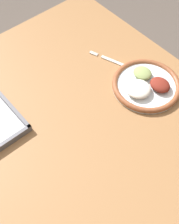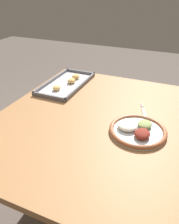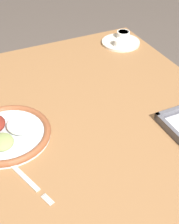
{
  "view_description": "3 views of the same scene",
  "coord_description": "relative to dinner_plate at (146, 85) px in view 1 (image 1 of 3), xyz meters",
  "views": [
    {
      "loc": [
        -0.47,
        0.39,
        1.59
      ],
      "look_at": [
        -0.01,
        0.0,
        0.74
      ],
      "focal_mm": 50.0,
      "sensor_mm": 36.0,
      "label": 1
    },
    {
      "loc": [
        -0.84,
        -0.35,
        1.28
      ],
      "look_at": [
        -0.01,
        0.0,
        0.74
      ],
      "focal_mm": 35.0,
      "sensor_mm": 36.0,
      "label": 2
    },
    {
      "loc": [
        0.64,
        -0.31,
        1.32
      ],
      "look_at": [
        -0.01,
        0.0,
        0.74
      ],
      "focal_mm": 50.0,
      "sensor_mm": 36.0,
      "label": 3
    }
  ],
  "objects": [
    {
      "name": "fork",
      "position": [
        0.16,
        -0.0,
        -0.01
      ],
      "size": [
        0.2,
        0.08,
        0.0
      ],
      "rotation": [
        0.0,
        0.0,
        0.34
      ],
      "color": "silver",
      "rests_on": "dining_table"
    },
    {
      "name": "ground_plane",
      "position": [
        0.05,
        0.24,
        -0.72
      ],
      "size": [
        8.0,
        8.0,
        0.0
      ],
      "primitive_type": "plane",
      "color": "#564C44"
    },
    {
      "name": "dinner_plate",
      "position": [
        0.0,
        0.0,
        0.0
      ],
      "size": [
        0.25,
        0.25,
        0.04
      ],
      "color": "silver",
      "rests_on": "dining_table"
    },
    {
      "name": "dining_table",
      "position": [
        0.05,
        0.24,
        -0.12
      ],
      "size": [
        1.09,
        0.88,
        0.71
      ],
      "color": "olive",
      "rests_on": "ground_plane"
    }
  ]
}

